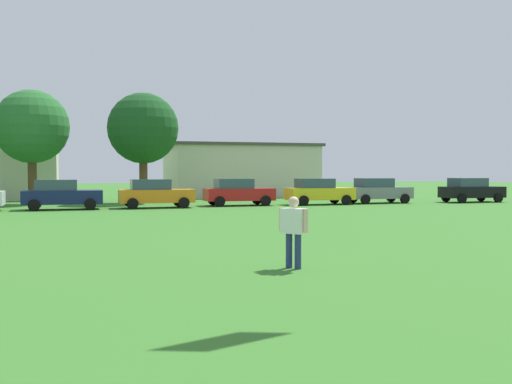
{
  "coord_description": "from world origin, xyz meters",
  "views": [
    {
      "loc": [
        0.96,
        1.74,
        2.16
      ],
      "look_at": [
        3.82,
        10.97,
        1.82
      ],
      "focal_mm": 41.81,
      "sensor_mm": 36.0,
      "label": 1
    }
  ],
  "objects_px": {
    "parked_car_yellow_4": "(318,191)",
    "parked_car_black_6": "(471,190)",
    "parked_car_orange_2": "(155,193)",
    "tree_right": "(32,127)",
    "parked_car_gray_5": "(377,190)",
    "parked_car_navy_1": "(61,194)",
    "parked_car_red_3": "(238,192)",
    "adult_bystander": "(293,226)",
    "tree_far_right": "(143,129)"
  },
  "relations": [
    {
      "from": "parked_car_navy_1",
      "to": "parked_car_red_3",
      "type": "height_order",
      "value": "same"
    },
    {
      "from": "parked_car_yellow_4",
      "to": "parked_car_black_6",
      "type": "bearing_deg",
      "value": -1.7
    },
    {
      "from": "parked_car_yellow_4",
      "to": "parked_car_navy_1",
      "type": "bearing_deg",
      "value": -178.75
    },
    {
      "from": "parked_car_red_3",
      "to": "tree_right",
      "type": "relative_size",
      "value": 0.58
    },
    {
      "from": "parked_car_navy_1",
      "to": "parked_car_black_6",
      "type": "distance_m",
      "value": 27.08
    },
    {
      "from": "parked_car_navy_1",
      "to": "tree_far_right",
      "type": "height_order",
      "value": "tree_far_right"
    },
    {
      "from": "parked_car_orange_2",
      "to": "parked_car_gray_5",
      "type": "xyz_separation_m",
      "value": [
        15.02,
        0.76,
        0.0
      ]
    },
    {
      "from": "parked_car_gray_5",
      "to": "tree_right",
      "type": "bearing_deg",
      "value": 166.05
    },
    {
      "from": "parked_car_orange_2",
      "to": "parked_car_black_6",
      "type": "xyz_separation_m",
      "value": [
        21.84,
        -0.03,
        0.0
      ]
    },
    {
      "from": "parked_car_yellow_4",
      "to": "tree_far_right",
      "type": "xyz_separation_m",
      "value": [
        -10.53,
        5.35,
        4.16
      ]
    },
    {
      "from": "parked_car_navy_1",
      "to": "parked_car_yellow_4",
      "type": "height_order",
      "value": "same"
    },
    {
      "from": "parked_car_navy_1",
      "to": "parked_car_black_6",
      "type": "height_order",
      "value": "same"
    },
    {
      "from": "parked_car_red_3",
      "to": "tree_far_right",
      "type": "relative_size",
      "value": 0.58
    },
    {
      "from": "parked_car_red_3",
      "to": "parked_car_navy_1",
      "type": "bearing_deg",
      "value": -175.49
    },
    {
      "from": "parked_car_orange_2",
      "to": "parked_car_black_6",
      "type": "relative_size",
      "value": 1.0
    },
    {
      "from": "parked_car_gray_5",
      "to": "tree_right",
      "type": "height_order",
      "value": "tree_right"
    },
    {
      "from": "parked_car_navy_1",
      "to": "parked_car_red_3",
      "type": "relative_size",
      "value": 1.0
    },
    {
      "from": "tree_far_right",
      "to": "parked_car_yellow_4",
      "type": "bearing_deg",
      "value": -26.95
    },
    {
      "from": "parked_car_navy_1",
      "to": "tree_far_right",
      "type": "distance_m",
      "value": 8.78
    },
    {
      "from": "parked_car_black_6",
      "to": "parked_car_orange_2",
      "type": "bearing_deg",
      "value": 179.91
    },
    {
      "from": "parked_car_red_3",
      "to": "tree_far_right",
      "type": "height_order",
      "value": "tree_far_right"
    },
    {
      "from": "adult_bystander",
      "to": "tree_far_right",
      "type": "distance_m",
      "value": 28.73
    },
    {
      "from": "parked_car_black_6",
      "to": "parked_car_red_3",
      "type": "bearing_deg",
      "value": 177.16
    },
    {
      "from": "parked_car_navy_1",
      "to": "parked_car_orange_2",
      "type": "distance_m",
      "value": 5.24
    },
    {
      "from": "parked_car_red_3",
      "to": "tree_far_right",
      "type": "distance_m",
      "value": 8.3
    },
    {
      "from": "parked_car_yellow_4",
      "to": "tree_right",
      "type": "height_order",
      "value": "tree_right"
    },
    {
      "from": "parked_car_navy_1",
      "to": "parked_car_gray_5",
      "type": "relative_size",
      "value": 1.0
    },
    {
      "from": "parked_car_black_6",
      "to": "tree_right",
      "type": "bearing_deg",
      "value": 167.75
    },
    {
      "from": "parked_car_yellow_4",
      "to": "tree_right",
      "type": "relative_size",
      "value": 0.58
    },
    {
      "from": "adult_bystander",
      "to": "parked_car_navy_1",
      "type": "height_order",
      "value": "parked_car_navy_1"
    },
    {
      "from": "parked_car_orange_2",
      "to": "parked_car_gray_5",
      "type": "relative_size",
      "value": 1.0
    },
    {
      "from": "adult_bystander",
      "to": "parked_car_gray_5",
      "type": "bearing_deg",
      "value": 111.54
    },
    {
      "from": "parked_car_black_6",
      "to": "tree_far_right",
      "type": "height_order",
      "value": "tree_far_right"
    },
    {
      "from": "parked_car_red_3",
      "to": "parked_car_black_6",
      "type": "relative_size",
      "value": 1.0
    },
    {
      "from": "parked_car_navy_1",
      "to": "adult_bystander",
      "type": "bearing_deg",
      "value": -76.93
    },
    {
      "from": "parked_car_yellow_4",
      "to": "parked_car_black_6",
      "type": "xyz_separation_m",
      "value": [
        11.33,
        -0.34,
        0.0
      ]
    },
    {
      "from": "parked_car_red_3",
      "to": "parked_car_gray_5",
      "type": "height_order",
      "value": "same"
    },
    {
      "from": "parked_car_black_6",
      "to": "tree_far_right",
      "type": "distance_m",
      "value": 22.97
    },
    {
      "from": "parked_car_black_6",
      "to": "tree_far_right",
      "type": "relative_size",
      "value": 0.58
    },
    {
      "from": "tree_right",
      "to": "adult_bystander",
      "type": "bearing_deg",
      "value": -76.17
    },
    {
      "from": "parked_car_yellow_4",
      "to": "tree_far_right",
      "type": "bearing_deg",
      "value": 153.05
    },
    {
      "from": "parked_car_navy_1",
      "to": "parked_car_red_3",
      "type": "bearing_deg",
      "value": 4.51
    },
    {
      "from": "parked_car_orange_2",
      "to": "parked_car_red_3",
      "type": "distance_m",
      "value": 5.32
    },
    {
      "from": "parked_car_yellow_4",
      "to": "tree_far_right",
      "type": "relative_size",
      "value": 0.58
    },
    {
      "from": "parked_car_orange_2",
      "to": "adult_bystander",
      "type": "bearing_deg",
      "value": -89.91
    },
    {
      "from": "adult_bystander",
      "to": "parked_car_yellow_4",
      "type": "xyz_separation_m",
      "value": [
        10.47,
        23.08,
        -0.09
      ]
    },
    {
      "from": "tree_far_right",
      "to": "adult_bystander",
      "type": "bearing_deg",
      "value": -89.89
    },
    {
      "from": "parked_car_black_6",
      "to": "tree_right",
      "type": "relative_size",
      "value": 0.58
    },
    {
      "from": "adult_bystander",
      "to": "parked_car_yellow_4",
      "type": "bearing_deg",
      "value": 119.61
    },
    {
      "from": "adult_bystander",
      "to": "parked_car_yellow_4",
      "type": "distance_m",
      "value": 25.35
    }
  ]
}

